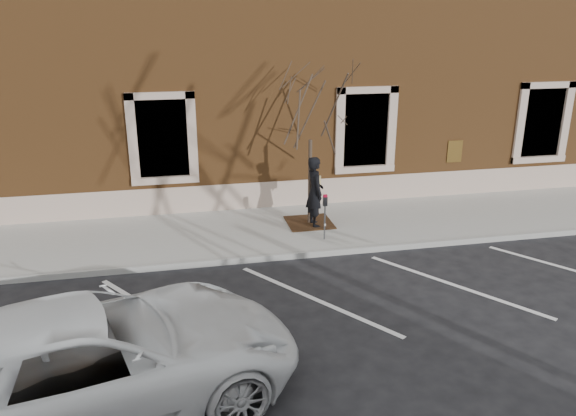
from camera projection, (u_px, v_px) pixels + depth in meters
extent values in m
plane|color=#28282B|center=(293.00, 258.00, 13.90)|extent=(120.00, 120.00, 0.00)
cube|color=#AEABA3|center=(280.00, 230.00, 15.49)|extent=(40.00, 3.50, 0.15)
cube|color=#9E9E99|center=(293.00, 256.00, 13.83)|extent=(40.00, 0.12, 0.15)
cube|color=brown|center=(247.00, 65.00, 19.76)|extent=(40.00, 8.50, 8.00)
cube|color=tan|center=(268.00, 194.00, 16.98)|extent=(40.00, 0.06, 0.80)
cube|color=black|center=(163.00, 137.00, 15.91)|extent=(1.40, 0.30, 2.20)
cube|color=tan|center=(166.00, 180.00, 16.15)|extent=(1.90, 0.20, 0.20)
cube|color=black|center=(364.00, 129.00, 17.07)|extent=(1.40, 0.30, 2.20)
cube|color=tan|center=(364.00, 169.00, 17.31)|extent=(1.90, 0.20, 0.20)
cube|color=black|center=(540.00, 122.00, 18.23)|extent=(1.40, 0.30, 2.20)
cube|color=tan|center=(537.00, 159.00, 18.46)|extent=(1.90, 0.20, 0.20)
imported|color=black|center=(315.00, 192.00, 15.28)|extent=(0.50, 0.73, 1.96)
cylinder|color=#595B60|center=(325.00, 223.00, 14.50)|extent=(0.04, 0.04, 0.92)
cube|color=black|center=(325.00, 201.00, 14.31)|extent=(0.11, 0.08, 0.24)
cube|color=#A50B27|center=(325.00, 196.00, 14.26)|extent=(0.10, 0.08, 0.06)
cube|color=white|center=(325.00, 225.00, 14.47)|extent=(0.05, 0.00, 0.06)
cube|color=#3F2514|center=(309.00, 222.00, 15.78)|extent=(1.25, 1.25, 0.03)
cylinder|color=#423128|center=(310.00, 182.00, 15.39)|extent=(0.10, 0.10, 2.38)
imported|color=silver|center=(89.00, 362.00, 8.23)|extent=(6.91, 4.54, 1.77)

